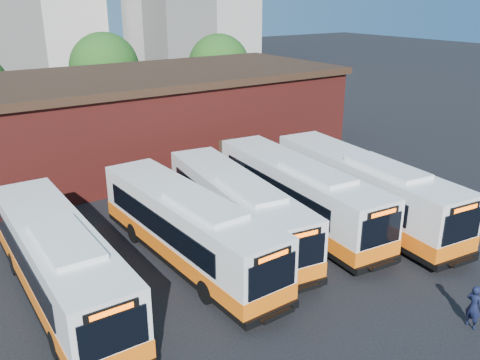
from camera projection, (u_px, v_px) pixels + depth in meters
ground at (337, 270)px, 22.74m from camera, size 220.00×220.00×0.00m
bus_farwest at (59, 266)px, 20.03m from camera, size 2.66×12.55×3.41m
bus_west at (187, 230)px, 23.03m from camera, size 3.11×12.63×3.41m
bus_midwest at (236, 211)px, 25.15m from camera, size 4.01×12.43×3.34m
bus_mideast at (298, 196)px, 26.93m from camera, size 3.66×12.96×3.49m
bus_east at (363, 191)px, 27.39m from camera, size 4.00×13.35×3.59m
transit_worker at (474, 307)px, 18.60m from camera, size 0.44×0.65×1.73m
depot_building at (147, 116)px, 37.19m from camera, size 28.60×12.60×6.40m
tree_mid at (105, 67)px, 48.52m from camera, size 6.56×6.56×8.36m
tree_east at (219, 65)px, 52.04m from camera, size 6.24×6.24×7.96m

